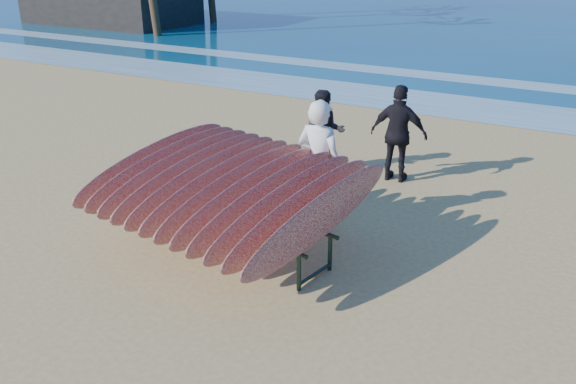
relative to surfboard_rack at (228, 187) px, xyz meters
The scene contains 7 objects.
ground 1.41m from the surfboard_rack, 38.12° to the right, with size 120.00×120.00×0.00m, color tan.
foam_near 9.40m from the surfboard_rack, 84.72° to the left, with size 160.00×160.00×0.00m, color white.
foam_far 12.88m from the surfboard_rack, 86.16° to the left, with size 160.00×160.00×0.00m, color white.
surfboard_rack is the anchor object (origin of this frame).
person_white 1.46m from the surfboard_rack, 59.14° to the left, with size 0.70×0.46×1.93m, color white.
person_dark_a 3.26m from the surfboard_rack, 92.86° to the left, with size 0.75×0.59×1.55m, color black.
person_dark_b 3.74m from the surfboard_rack, 72.43° to the left, with size 1.01×0.42×1.72m, color black.
Camera 1 is at (3.61, -5.57, 3.98)m, focal length 38.00 mm.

